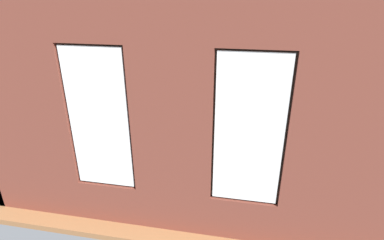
{
  "coord_description": "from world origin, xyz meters",
  "views": [
    {
      "loc": [
        -0.96,
        5.94,
        3.41
      ],
      "look_at": [
        0.1,
        0.4,
        0.97
      ],
      "focal_mm": 28.0,
      "sensor_mm": 36.0,
      "label": 1
    }
  ],
  "objects": [
    {
      "name": "table_plant_small",
      "position": [
        0.24,
        0.29,
        0.57
      ],
      "size": [
        0.15,
        0.15,
        0.24
      ],
      "color": "gray",
      "rests_on": "coffee_table"
    },
    {
      "name": "potted_plant_mid_room_small",
      "position": [
        -0.57,
        -1.02,
        0.47
      ],
      "size": [
        0.42,
        0.42,
        0.68
      ],
      "color": "#9E5638",
      "rests_on": "ground_plane"
    },
    {
      "name": "white_wall_right",
      "position": [
        3.03,
        0.2,
        1.78
      ],
      "size": [
        0.1,
        4.58,
        3.56
      ],
      "primitive_type": "cube",
      "color": "silver",
      "rests_on": "ground_plane"
    },
    {
      "name": "coffee_table",
      "position": [
        0.34,
        0.18,
        0.39
      ],
      "size": [
        1.32,
        0.76,
        0.44
      ],
      "color": "olive",
      "rests_on": "ground_plane"
    },
    {
      "name": "potted_plant_between_couches",
      "position": [
        -1.61,
        1.7,
        0.74
      ],
      "size": [
        0.87,
        0.84,
        1.45
      ],
      "color": "#47423D",
      "rests_on": "ground_plane"
    },
    {
      "name": "candle_jar",
      "position": [
        0.34,
        0.18,
        0.5
      ],
      "size": [
        0.08,
        0.08,
        0.1
      ],
      "primitive_type": "cylinder",
      "color": "#B7333D",
      "rests_on": "coffee_table"
    },
    {
      "name": "ground_plane",
      "position": [
        0.0,
        0.0,
        -0.05
      ],
      "size": [
        6.75,
        5.58,
        0.1
      ],
      "primitive_type": "cube",
      "color": "#99663D"
    },
    {
      "name": "potted_plant_beside_window_right",
      "position": [
        1.65,
        1.86,
        0.63
      ],
      "size": [
        0.65,
        0.65,
        0.96
      ],
      "color": "#47423D",
      "rests_on": "ground_plane"
    },
    {
      "name": "potted_plant_foreground_right",
      "position": [
        2.43,
        -1.74,
        0.63
      ],
      "size": [
        0.72,
        0.72,
        0.93
      ],
      "color": "#47423D",
      "rests_on": "ground_plane"
    },
    {
      "name": "tv_flatscreen",
      "position": [
        2.73,
        -0.47,
        0.9
      ],
      "size": [
        1.02,
        0.2,
        0.72
      ],
      "color": "black",
      "rests_on": "media_console"
    },
    {
      "name": "remote_gray",
      "position": [
        0.5,
        0.09,
        0.46
      ],
      "size": [
        0.17,
        0.13,
        0.02
      ],
      "primitive_type": "cube",
      "rotation": [
        0.0,
        0.0,
        5.22
      ],
      "color": "#59595B",
      "rests_on": "coffee_table"
    },
    {
      "name": "potted_plant_near_tv",
      "position": [
        2.18,
        0.53,
        0.56
      ],
      "size": [
        0.57,
        0.57,
        0.83
      ],
      "color": "#47423D",
      "rests_on": "ground_plane"
    },
    {
      "name": "potted_plant_corner_near_left",
      "position": [
        -2.51,
        -1.8,
        0.71
      ],
      "size": [
        0.84,
        0.9,
        1.39
      ],
      "color": "#47423D",
      "rests_on": "ground_plane"
    },
    {
      "name": "cup_ceramic",
      "position": [
        -0.02,
        0.05,
        0.5
      ],
      "size": [
        0.09,
        0.09,
        0.1
      ],
      "primitive_type": "cylinder",
      "color": "#33567F",
      "rests_on": "coffee_table"
    },
    {
      "name": "media_console",
      "position": [
        2.73,
        -0.47,
        0.27
      ],
      "size": [
        1.1,
        0.42,
        0.54
      ],
      "primitive_type": "cube",
      "color": "black",
      "rests_on": "ground_plane"
    },
    {
      "name": "potted_plant_corner_far_left",
      "position": [
        -2.53,
        1.86,
        0.81
      ],
      "size": [
        0.87,
        0.87,
        1.24
      ],
      "color": "gray",
      "rests_on": "ground_plane"
    },
    {
      "name": "brick_wall_with_windows",
      "position": [
        -0.0,
        2.41,
        1.77
      ],
      "size": [
        6.15,
        0.3,
        3.56
      ],
      "color": "brown",
      "rests_on": "ground_plane"
    },
    {
      "name": "couch_by_window",
      "position": [
        -0.18,
        1.76,
        0.33
      ],
      "size": [
        1.94,
        0.87,
        0.8
      ],
      "color": "black",
      "rests_on": "ground_plane"
    },
    {
      "name": "potted_plant_by_left_couch",
      "position": [
        -1.98,
        -1.53,
        0.34
      ],
      "size": [
        0.33,
        0.33,
        0.51
      ],
      "color": "#9E5638",
      "rests_on": "ground_plane"
    },
    {
      "name": "couch_left",
      "position": [
        -2.38,
        -0.08,
        0.33
      ],
      "size": [
        0.89,
        2.01,
        0.8
      ],
      "rotation": [
        0.0,
        0.0,
        1.58
      ],
      "color": "black",
      "rests_on": "ground_plane"
    }
  ]
}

